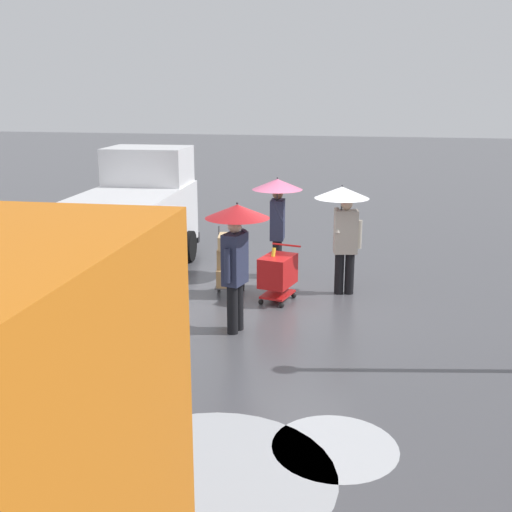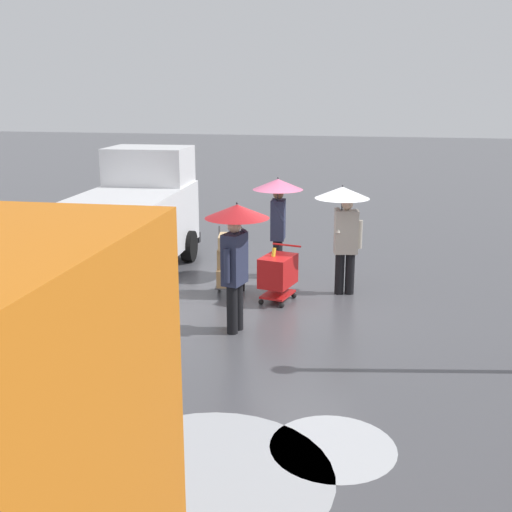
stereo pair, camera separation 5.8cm
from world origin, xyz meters
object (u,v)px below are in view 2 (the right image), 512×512
(pedestrian_white_side, at_px, (344,215))
(pedestrian_pink_side, at_px, (236,237))
(hand_dolly_boxes, at_px, (229,263))
(cargo_van_parked_right, at_px, (127,222))
(shopping_cart_vendor, at_px, (278,272))
(pedestrian_black_side, at_px, (278,204))

(pedestrian_white_side, bearing_deg, pedestrian_pink_side, 56.30)
(hand_dolly_boxes, xyz_separation_m, pedestrian_white_side, (-2.12, -0.55, 0.92))
(cargo_van_parked_right, height_order, hand_dolly_boxes, cargo_van_parked_right)
(shopping_cart_vendor, bearing_deg, pedestrian_pink_side, 75.61)
(shopping_cart_vendor, relative_size, pedestrian_pink_side, 0.49)
(pedestrian_pink_side, bearing_deg, hand_dolly_boxes, -72.11)
(cargo_van_parked_right, xyz_separation_m, shopping_cart_vendor, (-3.43, 1.05, -0.61))
(shopping_cart_vendor, bearing_deg, pedestrian_white_side, -147.63)
(hand_dolly_boxes, distance_m, pedestrian_black_side, 1.82)
(cargo_van_parked_right, bearing_deg, shopping_cart_vendor, 163.03)
(cargo_van_parked_right, relative_size, shopping_cart_vendor, 5.21)
(cargo_van_parked_right, xyz_separation_m, hand_dolly_boxes, (-2.44, 0.88, -0.53))
(cargo_van_parked_right, bearing_deg, pedestrian_white_side, 175.96)
(shopping_cart_vendor, distance_m, pedestrian_black_side, 1.89)
(shopping_cart_vendor, bearing_deg, hand_dolly_boxes, -9.73)
(hand_dolly_boxes, bearing_deg, pedestrian_black_side, -116.67)
(pedestrian_black_side, height_order, pedestrian_white_side, same)
(shopping_cart_vendor, height_order, pedestrian_pink_side, pedestrian_pink_side)
(hand_dolly_boxes, height_order, pedestrian_pink_side, pedestrian_pink_side)
(pedestrian_pink_side, xyz_separation_m, pedestrian_black_side, (-0.13, -3.17, 0.00))
(shopping_cart_vendor, height_order, hand_dolly_boxes, hand_dolly_boxes)
(cargo_van_parked_right, relative_size, pedestrian_pink_side, 2.53)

